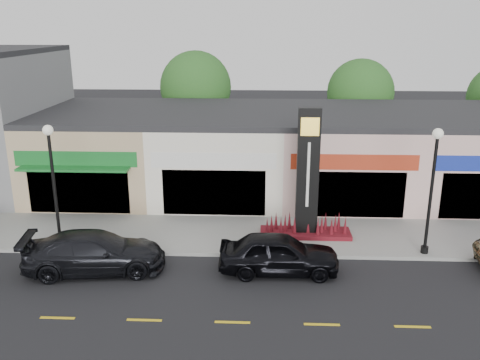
% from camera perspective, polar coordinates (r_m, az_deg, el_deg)
% --- Properties ---
extents(ground, '(120.00, 120.00, 0.00)m').
position_cam_1_polar(ground, '(20.35, -0.35, -11.12)').
color(ground, black).
rests_on(ground, ground).
extents(sidewalk, '(52.00, 4.30, 0.15)m').
position_cam_1_polar(sidewalk, '(24.23, 0.17, -6.10)').
color(sidewalk, gray).
rests_on(sidewalk, ground).
extents(curb, '(52.00, 0.20, 0.15)m').
position_cam_1_polar(curb, '(22.19, -0.08, -8.38)').
color(curb, gray).
rests_on(curb, ground).
extents(shop_beige, '(7.00, 10.85, 4.80)m').
position_cam_1_polar(shop_beige, '(31.68, -14.85, 3.35)').
color(shop_beige, tan).
rests_on(shop_beige, ground).
extents(shop_cream, '(7.00, 10.01, 4.80)m').
position_cam_1_polar(shop_cream, '(30.35, -2.10, 3.32)').
color(shop_cream, silver).
rests_on(shop_cream, ground).
extents(shop_pink_w, '(7.00, 10.01, 4.80)m').
position_cam_1_polar(shop_pink_w, '(30.60, 11.10, 3.12)').
color(shop_pink_w, '#D2A3A0').
rests_on(shop_pink_w, ground).
extents(shop_pink_e, '(7.00, 10.01, 4.80)m').
position_cam_1_polar(shop_pink_e, '(32.39, 23.45, 2.79)').
color(shop_pink_e, '#D2A3A0').
rests_on(shop_pink_e, ground).
extents(tree_rear_west, '(5.20, 5.20, 7.83)m').
position_cam_1_polar(tree_rear_west, '(37.98, -4.99, 10.39)').
color(tree_rear_west, '#382619').
rests_on(tree_rear_west, ground).
extents(tree_rear_mid, '(4.80, 4.80, 7.29)m').
position_cam_1_polar(tree_rear_mid, '(38.36, 13.35, 9.56)').
color(tree_rear_mid, '#382619').
rests_on(tree_rear_mid, ground).
extents(lamp_west_near, '(0.44, 0.44, 5.47)m').
position_cam_1_polar(lamp_west_near, '(23.10, -20.27, 0.59)').
color(lamp_west_near, black).
rests_on(lamp_west_near, sidewalk).
extents(lamp_east_near, '(0.44, 0.44, 5.47)m').
position_cam_1_polar(lamp_east_near, '(22.46, 20.82, 0.07)').
color(lamp_east_near, black).
rests_on(lamp_east_near, sidewalk).
extents(pylon_sign, '(4.20, 1.30, 6.00)m').
position_cam_1_polar(pylon_sign, '(23.38, 7.52, -1.36)').
color(pylon_sign, '#550E19').
rests_on(pylon_sign, sidewalk).
extents(car_dark_sedan, '(3.02, 5.87, 1.63)m').
position_cam_1_polar(car_dark_sedan, '(21.50, -15.99, -7.79)').
color(car_dark_sedan, black).
rests_on(car_dark_sedan, ground).
extents(car_black_sedan, '(1.98, 4.83, 1.64)m').
position_cam_1_polar(car_black_sedan, '(20.63, 4.39, -8.21)').
color(car_black_sedan, black).
rests_on(car_black_sedan, ground).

